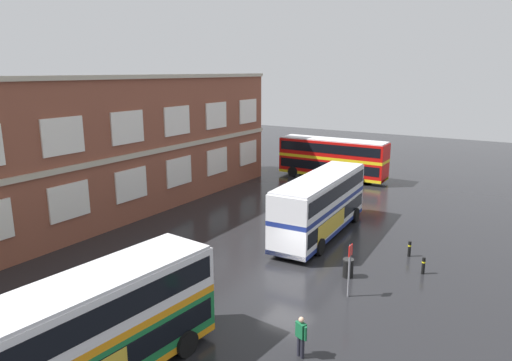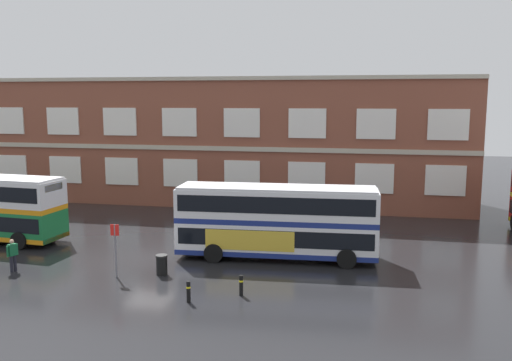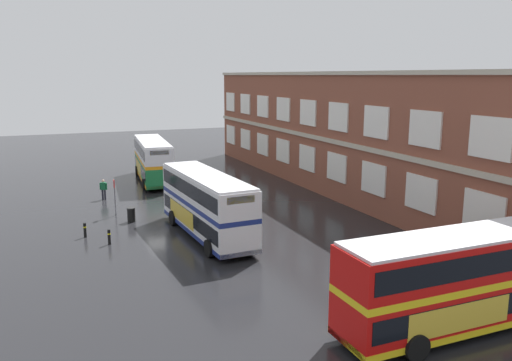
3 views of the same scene
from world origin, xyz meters
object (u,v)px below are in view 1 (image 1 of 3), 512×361
(double_decker_middle, at_px, (321,204))
(bus_stand_flag, at_px, (350,266))
(double_decker_far, at_px, (332,158))
(station_litter_bin, at_px, (348,268))
(double_decker_near, at_px, (74,340))
(waiting_passenger, at_px, (301,335))
(safety_bollard_west, at_px, (423,265))
(safety_bollard_east, at_px, (409,249))

(double_decker_middle, bearing_deg, bus_stand_flag, -146.57)
(double_decker_far, distance_m, station_litter_bin, 23.51)
(double_decker_near, height_order, station_litter_bin, double_decker_near)
(double_decker_far, bearing_deg, waiting_passenger, -159.28)
(double_decker_middle, height_order, waiting_passenger, double_decker_middle)
(double_decker_far, xyz_separation_m, station_litter_bin, (-21.26, -9.92, -1.63))
(bus_stand_flag, bearing_deg, double_decker_far, 24.71)
(bus_stand_flag, bearing_deg, station_litter_bin, 21.40)
(safety_bollard_west, height_order, safety_bollard_east, same)
(double_decker_far, relative_size, station_litter_bin, 10.70)
(double_decker_near, bearing_deg, bus_stand_flag, -23.91)
(waiting_passenger, distance_m, safety_bollard_east, 12.39)
(double_decker_near, distance_m, bus_stand_flag, 12.76)
(station_litter_bin, bearing_deg, safety_bollard_east, -24.25)
(double_decker_near, relative_size, waiting_passenger, 6.57)
(bus_stand_flag, height_order, safety_bollard_west, bus_stand_flag)
(bus_stand_flag, bearing_deg, double_decker_middle, 33.43)
(bus_stand_flag, height_order, safety_bollard_east, bus_stand_flag)
(double_decker_far, height_order, bus_stand_flag, double_decker_far)
(double_decker_far, bearing_deg, double_decker_near, -170.95)
(bus_stand_flag, relative_size, safety_bollard_west, 2.84)
(station_litter_bin, bearing_deg, double_decker_middle, 37.50)
(station_litter_bin, relative_size, safety_bollard_east, 1.08)
(double_decker_far, bearing_deg, bus_stand_flag, -155.29)
(waiting_passenger, bearing_deg, double_decker_far, 20.72)
(safety_bollard_west, distance_m, safety_bollard_east, 2.43)
(double_decker_far, xyz_separation_m, bus_stand_flag, (-23.34, -10.74, -0.51))
(double_decker_middle, relative_size, waiting_passenger, 6.54)
(double_decker_far, relative_size, bus_stand_flag, 4.08)
(waiting_passenger, height_order, station_litter_bin, waiting_passenger)
(double_decker_middle, height_order, bus_stand_flag, double_decker_middle)
(double_decker_far, xyz_separation_m, waiting_passenger, (-28.98, -10.96, -1.22))
(waiting_passenger, height_order, safety_bollard_west, waiting_passenger)
(double_decker_far, relative_size, safety_bollard_west, 11.60)
(double_decker_middle, height_order, safety_bollard_west, double_decker_middle)
(station_litter_bin, relative_size, safety_bollard_west, 1.08)
(double_decker_middle, height_order, station_litter_bin, double_decker_middle)
(double_decker_far, distance_m, safety_bollard_west, 23.00)
(double_decker_middle, distance_m, waiting_passenger, 13.94)
(double_decker_near, height_order, double_decker_far, same)
(double_decker_far, distance_m, waiting_passenger, 31.00)
(station_litter_bin, distance_m, safety_bollard_east, 5.06)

